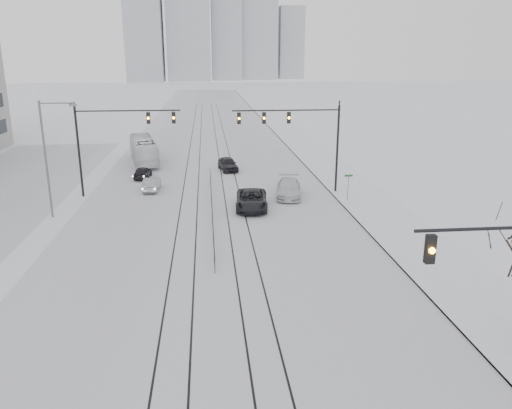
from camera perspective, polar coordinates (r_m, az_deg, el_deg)
name	(u,v)px	position (r m, az deg, el deg)	size (l,w,h in m)	color
road	(209,148)	(69.80, -5.42, 6.45)	(22.00, 260.00, 0.02)	silver
sidewalk_east	(305,146)	(71.13, 5.59, 6.69)	(5.00, 260.00, 0.16)	silver
curb	(288,146)	(70.70, 3.63, 6.66)	(0.10, 260.00, 0.12)	gray
tram_rails	(210,182)	(50.21, -5.23, 2.53)	(5.30, 180.00, 0.01)	black
skyline	(213,21)	(283.04, -4.91, 20.16)	(96.00, 48.00, 72.00)	#90969E
traffic_mast_ne	(301,131)	(44.99, 5.21, 8.36)	(9.60, 0.37, 8.00)	black
traffic_mast_nw	(112,134)	(45.96, -16.13, 7.72)	(9.10, 0.37, 8.00)	black
street_light_west	(49,151)	(41.12, -22.59, 5.63)	(2.73, 0.25, 9.00)	#595B60
median_fence	(212,206)	(40.43, -5.08, -0.16)	(0.06, 24.00, 1.00)	black
street_sign	(348,183)	(43.76, 10.50, 2.38)	(0.70, 0.06, 2.40)	#595B60
sedan_sb_inner	(143,173)	(53.01, -12.83, 3.59)	(1.44, 3.59, 1.22)	black
sedan_sb_outer	(152,184)	(47.84, -11.83, 2.30)	(1.33, 3.83, 1.26)	gray
sedan_nb_front	(252,200)	(41.13, -0.51, 0.53)	(2.52, 5.47, 1.52)	black
sedan_nb_right	(289,188)	(44.83, 3.76, 1.85)	(2.15, 5.28, 1.53)	silver
sedan_nb_far	(228,164)	(55.41, -3.24, 4.64)	(1.71, 4.26, 1.45)	black
box_truck	(144,150)	(60.81, -12.72, 6.07)	(2.52, 10.78, 3.00)	silver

